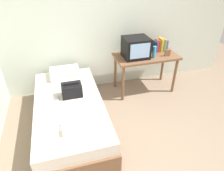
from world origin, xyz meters
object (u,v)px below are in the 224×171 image
object	(u,v)px
magazine	(57,124)
water_bottle	(154,52)
folded_towel	(74,127)
remote_silver	(57,98)
tv	(136,48)
pillow	(65,73)
remote_dark	(78,125)
bed	(70,114)
picture_frame	(168,53)
book_row	(160,45)
desk	(146,60)
handbag	(72,90)

from	to	relation	value
magazine	water_bottle	bearing A→B (deg)	29.15
magazine	folded_towel	world-z (taller)	folded_towel
water_bottle	remote_silver	distance (m)	1.85
tv	pillow	xyz separation A→B (m)	(-1.27, 0.10, -0.37)
remote_dark	remote_silver	xyz separation A→B (m)	(-0.23, 0.65, 0.00)
water_bottle	remote_silver	size ratio (longest dim) A/B	1.47
bed	water_bottle	world-z (taller)	water_bottle
picture_frame	pillow	xyz separation A→B (m)	(-1.85, 0.22, -0.25)
bed	book_row	distance (m)	2.11
desk	pillow	size ratio (longest dim) A/B	2.34
desk	remote_dark	xyz separation A→B (m)	(-1.44, -1.23, -0.15)
tv	remote_dark	size ratio (longest dim) A/B	2.82
book_row	handbag	world-z (taller)	book_row
pillow	handbag	xyz separation A→B (m)	(0.05, -0.63, 0.03)
desk	magazine	xyz separation A→B (m)	(-1.71, -1.13, -0.16)
bed	pillow	size ratio (longest dim) A/B	4.03
tv	book_row	xyz separation A→B (m)	(0.56, 0.15, -0.07)
folded_towel	desk	bearing A→B (deg)	40.23
picture_frame	magazine	world-z (taller)	picture_frame
book_row	handbag	bearing A→B (deg)	-159.10
desk	remote_dark	distance (m)	1.90
bed	folded_towel	bearing A→B (deg)	-88.92
desk	pillow	xyz separation A→B (m)	(-1.49, 0.08, -0.10)
pillow	handbag	bearing A→B (deg)	-85.07
book_row	picture_frame	xyz separation A→B (m)	(0.02, -0.26, -0.05)
remote_dark	folded_towel	xyz separation A→B (m)	(-0.06, -0.05, 0.03)
book_row	pillow	world-z (taller)	book_row
handbag	magazine	world-z (taller)	handbag
remote_silver	desk	bearing A→B (deg)	19.07
pillow	handbag	size ratio (longest dim) A/B	1.65
desk	remote_dark	bearing A→B (deg)	-139.63
book_row	pillow	xyz separation A→B (m)	(-1.82, -0.05, -0.30)
bed	tv	size ratio (longest dim) A/B	4.55
handbag	remote_dark	world-z (taller)	handbag
bed	tv	world-z (taller)	tv
picture_frame	handbag	bearing A→B (deg)	-167.06
handbag	book_row	bearing A→B (deg)	20.90
handbag	tv	bearing A→B (deg)	23.48
magazine	folded_towel	size ratio (longest dim) A/B	1.04
tv	folded_towel	bearing A→B (deg)	-135.63
desk	remote_dark	world-z (taller)	desk
magazine	remote_silver	xyz separation A→B (m)	(0.03, 0.55, 0.01)
book_row	handbag	distance (m)	1.91
handbag	remote_silver	xyz separation A→B (m)	(-0.23, -0.03, -0.09)
tv	water_bottle	bearing A→B (deg)	-19.79
desk	water_bottle	bearing A→B (deg)	-57.55
desk	picture_frame	world-z (taller)	picture_frame
remote_dark	pillow	bearing A→B (deg)	92.19
remote_silver	pillow	bearing A→B (deg)	74.88
tv	magazine	xyz separation A→B (m)	(-1.48, -1.11, -0.43)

